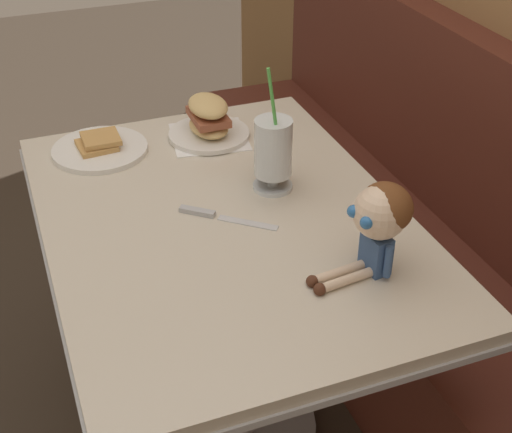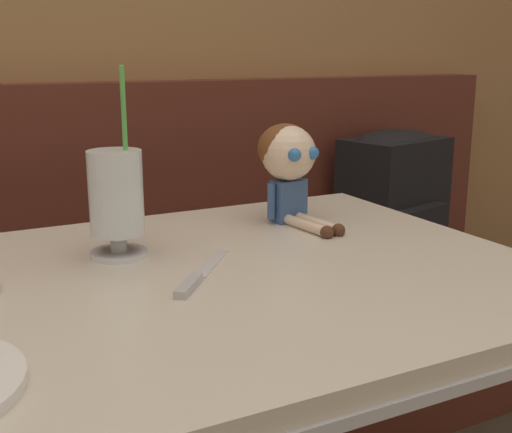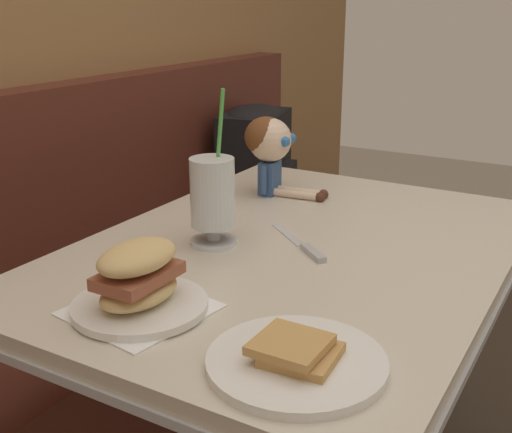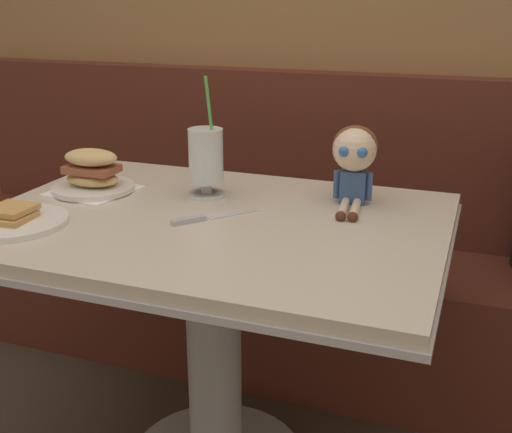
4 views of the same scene
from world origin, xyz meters
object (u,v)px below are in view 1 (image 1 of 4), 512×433
Objects in this scene: milkshake_glass at (273,151)px; butter_knife at (211,215)px; seated_doll at (380,217)px; toast_plate at (100,148)px; sandwich_plate at (209,122)px.

butter_knife is (0.07, -0.18, -0.10)m from milkshake_glass.
seated_doll is (0.37, 0.07, 0.03)m from milkshake_glass.
butter_knife is (0.40, 0.18, -0.01)m from toast_plate.
seated_doll is at bearing 39.58° from butter_knife.
sandwich_plate is at bearing 162.93° from butter_knife.
toast_plate is 1.10× the size of sandwich_plate.
milkshake_glass is at bearing 11.61° from sandwich_plate.
butter_knife is 0.42m from seated_doll.
milkshake_glass is 0.21m from butter_knife.
seated_doll is (0.70, 0.43, 0.12)m from toast_plate.
butter_knife is 0.86× the size of seated_doll.
sandwich_plate is (-0.31, -0.06, -0.05)m from milkshake_glass.
toast_plate is 0.43m from butter_knife.
milkshake_glass is (0.33, 0.36, 0.09)m from toast_plate.
butter_knife is at bearing 24.30° from toast_plate.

